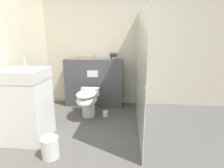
% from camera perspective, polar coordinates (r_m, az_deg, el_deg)
% --- Properties ---
extents(wall_back, '(8.00, 0.06, 2.50)m').
position_cam_1_polar(wall_back, '(3.80, -0.49, 12.07)').
color(wall_back, beige).
rests_on(wall_back, ground_plane).
extents(partition_panel, '(1.21, 0.27, 1.01)m').
position_cam_1_polar(partition_panel, '(3.74, -5.90, 0.37)').
color(partition_panel, '#4C4C51').
rests_on(partition_panel, ground_plane).
extents(shower_glass, '(0.04, 2.04, 1.90)m').
position_cam_1_polar(shower_glass, '(2.77, 9.02, 4.89)').
color(shower_glass, silver).
rests_on(shower_glass, ground_plane).
extents(toilet, '(0.36, 0.64, 0.49)m').
position_cam_1_polar(toilet, '(3.22, -7.96, -5.38)').
color(toilet, white).
rests_on(toilet, ground_plane).
extents(sink_vanity, '(0.65, 0.54, 1.16)m').
position_cam_1_polar(sink_vanity, '(2.74, -26.81, -6.11)').
color(sink_vanity, white).
rests_on(sink_vanity, ground_plane).
extents(hair_drier, '(0.16, 0.09, 0.14)m').
position_cam_1_polar(hair_drier, '(3.56, 0.44, 9.50)').
color(hair_drier, '#2D2D33').
rests_on(hair_drier, partition_panel).
extents(folded_towel, '(0.25, 0.16, 0.08)m').
position_cam_1_polar(folded_towel, '(3.69, -8.61, 8.68)').
color(folded_towel, tan).
rests_on(folded_towel, partition_panel).
extents(spare_toilet_roll, '(0.10, 0.10, 0.09)m').
position_cam_1_polar(spare_toilet_roll, '(3.33, -2.18, -9.62)').
color(spare_toilet_roll, white).
rests_on(spare_toilet_roll, ground_plane).
extents(waste_bin, '(0.21, 0.21, 0.26)m').
position_cam_1_polar(waste_bin, '(2.36, -19.55, -19.00)').
color(waste_bin, silver).
rests_on(waste_bin, ground_plane).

